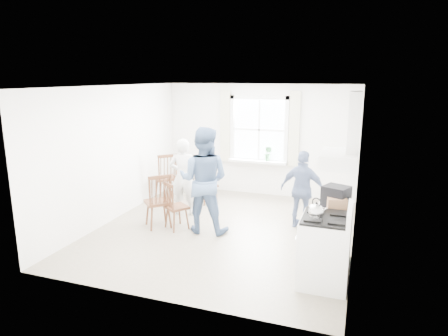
# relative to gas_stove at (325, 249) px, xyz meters

# --- Properties ---
(room_shell) EXTENTS (4.62, 5.12, 2.64)m
(room_shell) POSITION_rel_gas_stove_xyz_m (-1.91, 1.35, 0.82)
(room_shell) COLOR gray
(room_shell) RESTS_ON ground
(window_assembly) EXTENTS (1.88, 0.24, 1.70)m
(window_assembly) POSITION_rel_gas_stove_xyz_m (-1.91, 3.80, 0.98)
(window_assembly) COLOR white
(window_assembly) RESTS_ON room_shell
(range_hood) EXTENTS (0.45, 0.76, 0.94)m
(range_hood) POSITION_rel_gas_stove_xyz_m (0.16, -0.00, 1.42)
(range_hood) COLOR white
(range_hood) RESTS_ON room_shell
(shelf_unit) EXTENTS (0.40, 0.30, 0.80)m
(shelf_unit) POSITION_rel_gas_stove_xyz_m (-3.31, 3.68, -0.08)
(shelf_unit) COLOR gray
(shelf_unit) RESTS_ON ground
(gas_stove) EXTENTS (0.68, 0.76, 1.12)m
(gas_stove) POSITION_rel_gas_stove_xyz_m (0.00, 0.00, 0.00)
(gas_stove) COLOR white
(gas_stove) RESTS_ON ground
(kettle) EXTENTS (0.20, 0.20, 0.29)m
(kettle) POSITION_rel_gas_stove_xyz_m (-0.13, -0.11, 0.56)
(kettle) COLOR silver
(kettle) RESTS_ON gas_stove
(low_cabinet) EXTENTS (0.50, 0.55, 0.90)m
(low_cabinet) POSITION_rel_gas_stove_xyz_m (0.07, 0.70, -0.03)
(low_cabinet) COLOR white
(low_cabinet) RESTS_ON ground
(stereo_stack) EXTENTS (0.44, 0.42, 0.31)m
(stereo_stack) POSITION_rel_gas_stove_xyz_m (0.07, 0.64, 0.57)
(stereo_stack) COLOR black
(stereo_stack) RESTS_ON low_cabinet
(cardboard_box) EXTENTS (0.30, 0.24, 0.17)m
(cardboard_box) POSITION_rel_gas_stove_xyz_m (0.10, 0.49, 0.50)
(cardboard_box) COLOR #956A48
(cardboard_box) RESTS_ON low_cabinet
(windsor_chair_a) EXTENTS (0.64, 0.64, 1.09)m
(windsor_chair_a) POSITION_rel_gas_stove_xyz_m (-3.73, 2.64, 0.18)
(windsor_chair_a) COLOR #4D2A18
(windsor_chair_a) RESTS_ON ground
(windsor_chair_b) EXTENTS (0.53, 0.53, 0.91)m
(windsor_chair_b) POSITION_rel_gas_stove_xyz_m (-2.83, 1.07, 0.07)
(windsor_chair_b) COLOR #4D2A18
(windsor_chair_b) RESTS_ON ground
(windsor_chair_c) EXTENTS (0.61, 0.61, 1.04)m
(windsor_chair_c) POSITION_rel_gas_stove_xyz_m (-3.07, 1.05, 0.15)
(windsor_chair_c) COLOR #4D2A18
(windsor_chair_c) RESTS_ON ground
(person_left) EXTENTS (0.68, 0.68, 1.57)m
(person_left) POSITION_rel_gas_stove_xyz_m (-2.98, 1.92, 0.30)
(person_left) COLOR silver
(person_left) RESTS_ON ground
(person_mid) EXTENTS (1.00, 1.00, 1.91)m
(person_mid) POSITION_rel_gas_stove_xyz_m (-2.25, 1.21, 0.47)
(person_mid) COLOR #4C668E
(person_mid) RESTS_ON ground
(person_right) EXTENTS (0.99, 0.99, 1.45)m
(person_right) POSITION_rel_gas_stove_xyz_m (-0.59, 1.97, 0.24)
(person_right) COLOR navy
(person_right) RESTS_ON ground
(potted_plant) EXTENTS (0.25, 0.25, 0.34)m
(potted_plant) POSITION_rel_gas_stove_xyz_m (-1.66, 3.71, 0.54)
(potted_plant) COLOR #306C39
(potted_plant) RESTS_ON window_assembly
(windsor_chair_d) EXTENTS (0.53, 0.53, 0.90)m
(windsor_chair_d) POSITION_rel_gas_stove_xyz_m (-2.86, 2.71, 0.07)
(windsor_chair_d) COLOR #4D2A18
(windsor_chair_d) RESTS_ON ground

